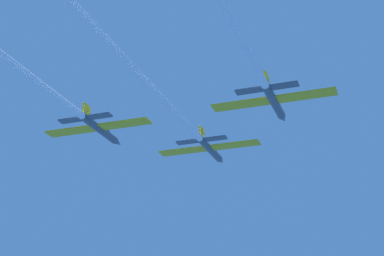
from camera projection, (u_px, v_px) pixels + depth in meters
jet_lead at (174, 111)px, 98.26m from camera, size 19.76×65.64×3.27m
jet_left_wing at (29, 76)px, 86.60m from camera, size 19.76×71.17×3.27m
jet_right_wing at (227, 15)px, 71.53m from camera, size 19.76×81.16×3.27m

